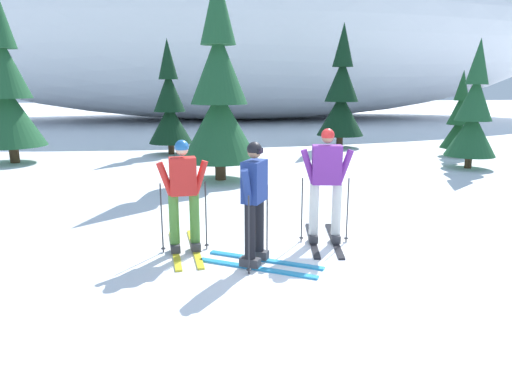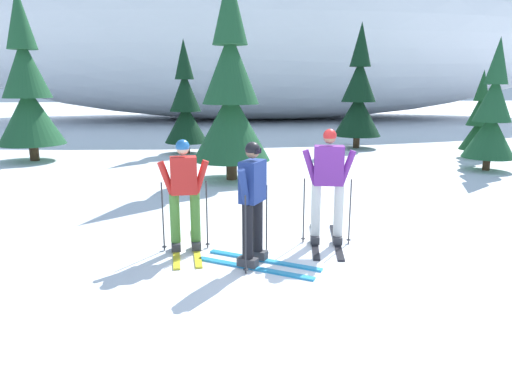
{
  "view_description": "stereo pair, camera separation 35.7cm",
  "coord_description": "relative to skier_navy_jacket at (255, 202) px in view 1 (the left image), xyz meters",
  "views": [
    {
      "loc": [
        -1.62,
        -5.97,
        2.52
      ],
      "look_at": [
        -0.66,
        0.57,
        0.95
      ],
      "focal_mm": 32.24,
      "sensor_mm": 36.0,
      "label": 1
    },
    {
      "loc": [
        -1.27,
        -6.02,
        2.52
      ],
      "look_at": [
        -0.66,
        0.57,
        0.95
      ],
      "focal_mm": 32.24,
      "sensor_mm": 36.0,
      "label": 2
    }
  ],
  "objects": [
    {
      "name": "skier_red_jacket",
      "position": [
        -0.98,
        0.65,
        -0.03
      ],
      "size": [
        0.77,
        1.75,
        1.72
      ],
      "color": "gold",
      "rests_on": "ground"
    },
    {
      "name": "pine_tree_right",
      "position": [
        7.53,
        6.63,
        0.67
      ],
      "size": [
        1.47,
        1.47,
        3.8
      ],
      "color": "#47301E",
      "rests_on": "ground"
    },
    {
      "name": "skier_navy_jacket",
      "position": [
        0.0,
        0.0,
        0.0
      ],
      "size": [
        1.73,
        1.26,
        1.76
      ],
      "color": "#2893CC",
      "rests_on": "ground"
    },
    {
      "name": "ground_plane",
      "position": [
        0.74,
        -0.11,
        -0.92
      ],
      "size": [
        120.0,
        120.0,
        0.0
      ],
      "primitive_type": "plane",
      "color": "white"
    },
    {
      "name": "skier_purple_jacket",
      "position": [
        1.24,
        0.74,
        0.07
      ],
      "size": [
        0.83,
        1.76,
        1.85
      ],
      "color": "black",
      "rests_on": "ground"
    },
    {
      "name": "pine_tree_left",
      "position": [
        -1.51,
        10.86,
        0.78
      ],
      "size": [
        1.57,
        1.57,
        4.06
      ],
      "color": "#47301E",
      "rests_on": "ground"
    },
    {
      "name": "pine_tree_center_left",
      "position": [
        -0.06,
        5.99,
        1.3
      ],
      "size": [
        2.04,
        2.04,
        5.29
      ],
      "color": "#47301E",
      "rests_on": "ground"
    },
    {
      "name": "pine_tree_far_left",
      "position": [
        -6.5,
        9.69,
        1.37
      ],
      "size": [
        2.11,
        2.11,
        5.46
      ],
      "color": "#47301E",
      "rests_on": "ground"
    },
    {
      "name": "pine_tree_center_right",
      "position": [
        5.17,
        11.75,
        1.09
      ],
      "size": [
        1.86,
        1.86,
        4.81
      ],
      "color": "#47301E",
      "rests_on": "ground"
    },
    {
      "name": "pine_tree_far_right",
      "position": [
        8.47,
        8.82,
        0.33
      ],
      "size": [
        1.15,
        1.15,
        2.97
      ],
      "color": "#47301E",
      "rests_on": "ground"
    },
    {
      "name": "snow_ridge_background",
      "position": [
        3.24,
        27.46,
        5.1
      ],
      "size": [
        46.42,
        20.29,
        12.04
      ],
      "primitive_type": "ellipsoid",
      "color": "white",
      "rests_on": "ground"
    }
  ]
}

